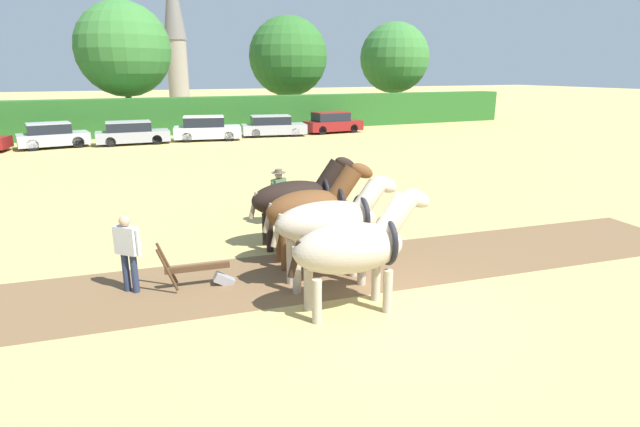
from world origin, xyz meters
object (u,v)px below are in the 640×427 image
object	(u,v)px
tree_center_left	(123,49)
parked_car_center	(207,129)
draft_horse_trail_right	(299,198)
parked_car_center_right	(273,126)
tree_center_right	(395,58)
tree_center	(288,57)
farmer_at_plow	(128,248)
church_spire	(175,29)
farmer_beside_team	(279,193)
parked_car_right	(332,123)
parked_car_left	(52,136)
parked_car_center_left	(132,133)
draft_horse_lead_left	(355,246)
plow	(204,273)
draft_horse_trail_left	(314,209)
draft_horse_lead_right	(331,222)

from	to	relation	value
tree_center_left	parked_car_center	size ratio (longest dim) A/B	2.06
draft_horse_trail_right	parked_car_center_right	bearing A→B (deg)	79.27
tree_center_right	parked_car_center	bearing A→B (deg)	-155.38
tree_center	farmer_at_plow	xyz separation A→B (m)	(-15.32, -32.78, -4.69)
tree_center_left	farmer_at_plow	bearing A→B (deg)	-93.20
church_spire	parked_car_center_right	size ratio (longest dim) A/B	3.84
parked_car_center_right	farmer_beside_team	bearing A→B (deg)	-98.00
farmer_at_plow	parked_car_right	distance (m)	28.34
tree_center	parked_car_center_right	world-z (taller)	tree_center
draft_horse_trail_right	parked_car_left	xyz separation A→B (m)	(-7.42, 22.10, -0.57)
tree_center_left	tree_center	xyz separation A→B (m)	(13.58, 1.76, -0.33)
farmer_beside_team	parked_car_center_right	xyz separation A→B (m)	(6.40, 20.30, -0.30)
parked_car_center_left	parked_car_center_right	size ratio (longest dim) A/B	0.93
tree_center	parked_car_left	xyz separation A→B (m)	(-18.44, -9.31, -4.94)
tree_center	parked_car_left	bearing A→B (deg)	-153.20
draft_horse_trail_right	draft_horse_lead_left	bearing A→B (deg)	-89.99
parked_car_center_left	parked_car_center_right	distance (m)	9.44
tree_center	draft_horse_trail_right	world-z (taller)	tree_center
tree_center_right	church_spire	size ratio (longest dim) A/B	0.49
draft_horse_trail_right	tree_center_left	bearing A→B (deg)	100.49
tree_center_left	parked_car_center	xyz separation A→B (m)	(4.31, -7.82, -5.22)
plow	parked_car_center_right	xyz separation A→B (m)	(9.33, 23.91, 0.38)
farmer_beside_team	parked_car_left	distance (m)	21.56
parked_car_center	farmer_beside_team	bearing A→B (deg)	-84.04
parked_car_center_right	parked_car_center	bearing A→B (deg)	-166.20
draft_horse_trail_left	plow	xyz separation A→B (m)	(-2.71, -0.40, -1.02)
church_spire	parked_car_center	world-z (taller)	church_spire
draft_horse_trail_left	church_spire	bearing A→B (deg)	90.61
plow	parked_car_center_right	bearing A→B (deg)	74.24
plow	parked_car_center	distance (m)	24.00
tree_center	parked_car_center_right	bearing A→B (deg)	-116.19
tree_center	draft_horse_lead_right	distance (m)	36.12
draft_horse_lead_right	parked_car_center_right	bearing A→B (deg)	80.34
church_spire	parked_car_right	world-z (taller)	church_spire
draft_horse_lead_left	church_spire	bearing A→B (deg)	90.59
tree_center_left	parked_car_center_right	world-z (taller)	tree_center_left
draft_horse_trail_right	parked_car_center_left	distance (m)	22.06
draft_horse_lead_right	tree_center_left	bearing A→B (deg)	99.62
tree_center	farmer_beside_team	bearing A→B (deg)	-110.33
draft_horse_trail_right	farmer_beside_team	bearing A→B (deg)	93.04
parked_car_center	parked_car_center_right	world-z (taller)	parked_car_center
draft_horse_lead_right	farmer_beside_team	distance (m)	4.56
tree_center	parked_car_center_left	xyz separation A→B (m)	(-13.97, -9.56, -4.97)
plow	parked_car_right	world-z (taller)	parked_car_right
tree_center_right	draft_horse_lead_right	xyz separation A→B (m)	(-21.80, -33.54, -4.22)
church_spire	tree_center_left	bearing A→B (deg)	-105.91
parked_car_center_right	draft_horse_trail_left	bearing A→B (deg)	-96.20
plow	farmer_beside_team	world-z (taller)	farmer_beside_team
tree_center_right	draft_horse_trail_right	bearing A→B (deg)	-124.86
tree_center_right	parked_car_center	xyz separation A→B (m)	(-19.79, -9.07, -4.87)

